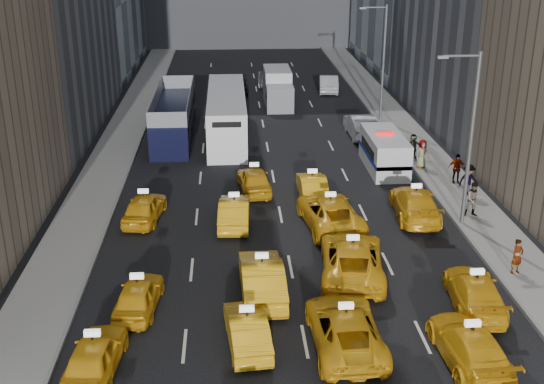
{
  "coord_description": "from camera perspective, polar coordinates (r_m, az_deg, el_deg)",
  "views": [
    {
      "loc": [
        -2.64,
        -19.62,
        14.63
      ],
      "look_at": [
        -0.56,
        12.28,
        2.0
      ],
      "focal_mm": 45.0,
      "sensor_mm": 36.0,
      "label": 1
    }
  ],
  "objects": [
    {
      "name": "ground",
      "position": [
        24.61,
        3.28,
        -14.95
      ],
      "size": [
        160.0,
        160.0,
        0.0
      ],
      "primitive_type": "plane",
      "color": "black",
      "rests_on": "ground"
    },
    {
      "name": "sidewalk_west",
      "position": [
        47.58,
        -13.07,
        3.17
      ],
      "size": [
        3.0,
        90.0,
        0.15
      ],
      "primitive_type": "cube",
      "color": "gray",
      "rests_on": "ground"
    },
    {
      "name": "sidewalk_east",
      "position": [
        48.73,
        12.13,
        3.69
      ],
      "size": [
        3.0,
        90.0,
        0.15
      ],
      "primitive_type": "cube",
      "color": "gray",
      "rests_on": "ground"
    },
    {
      "name": "curb_west",
      "position": [
        47.36,
        -11.33,
        3.25
      ],
      "size": [
        0.15,
        90.0,
        0.18
      ],
      "primitive_type": "cube",
      "color": "slate",
      "rests_on": "ground"
    },
    {
      "name": "curb_east",
      "position": [
        48.36,
        10.47,
        3.69
      ],
      "size": [
        0.15,
        90.0,
        0.18
      ],
      "primitive_type": "cube",
      "color": "slate",
      "rests_on": "ground"
    },
    {
      "name": "streetlight_near",
      "position": [
        35.12,
        16.16,
        4.64
      ],
      "size": [
        2.15,
        0.22,
        9.0
      ],
      "color": "#595B60",
      "rests_on": "ground"
    },
    {
      "name": "streetlight_far",
      "position": [
        53.83,
        9.19,
        10.9
      ],
      "size": [
        2.15,
        0.22,
        9.0
      ],
      "color": "#595B60",
      "rests_on": "ground"
    },
    {
      "name": "taxi_4",
      "position": [
        25.01,
        -14.61,
        -13.1
      ],
      "size": [
        2.0,
        4.2,
        1.39
      ],
      "primitive_type": "imported",
      "rotation": [
        0.0,
        0.0,
        3.05
      ],
      "color": "gold",
      "rests_on": "ground"
    },
    {
      "name": "taxi_5",
      "position": [
        25.68,
        -2.1,
        -11.4
      ],
      "size": [
        1.81,
        4.14,
        1.32
      ],
      "primitive_type": "imported",
      "rotation": [
        0.0,
        0.0,
        3.25
      ],
      "color": "gold",
      "rests_on": "ground"
    },
    {
      "name": "taxi_6",
      "position": [
        25.72,
        6.13,
        -11.26
      ],
      "size": [
        2.59,
        5.39,
        1.48
      ],
      "primitive_type": "imported",
      "rotation": [
        0.0,
        0.0,
        3.17
      ],
      "color": "gold",
      "rests_on": "ground"
    },
    {
      "name": "taxi_7",
      "position": [
        25.69,
        16.22,
        -12.24
      ],
      "size": [
        2.18,
        4.93,
        1.41
      ],
      "primitive_type": "imported",
      "rotation": [
        0.0,
        0.0,
        3.19
      ],
      "color": "gold",
      "rests_on": "ground"
    },
    {
      "name": "taxi_8",
      "position": [
        28.28,
        -11.12,
        -8.49
      ],
      "size": [
        1.95,
        4.04,
        1.33
      ],
      "primitive_type": "imported",
      "rotation": [
        0.0,
        0.0,
        3.04
      ],
      "color": "gold",
      "rests_on": "ground"
    },
    {
      "name": "taxi_9",
      "position": [
        28.7,
        -0.85,
        -7.2
      ],
      "size": [
        1.9,
        5.06,
        1.65
      ],
      "primitive_type": "imported",
      "rotation": [
        0.0,
        0.0,
        3.17
      ],
      "color": "gold",
      "rests_on": "ground"
    },
    {
      "name": "taxi_10",
      "position": [
        30.48,
        6.71,
        -5.56
      ],
      "size": [
        3.47,
        6.16,
        1.62
      ],
      "primitive_type": "imported",
      "rotation": [
        0.0,
        0.0,
        3.0
      ],
      "color": "gold",
      "rests_on": "ground"
    },
    {
      "name": "taxi_11",
      "position": [
        29.17,
        16.61,
        -7.98
      ],
      "size": [
        2.47,
        4.96,
        1.38
      ],
      "primitive_type": "imported",
      "rotation": [
        0.0,
        0.0,
        3.03
      ],
      "color": "gold",
      "rests_on": "ground"
    },
    {
      "name": "taxi_12",
      "position": [
        36.4,
        -10.63,
        -1.3
      ],
      "size": [
        2.25,
        4.41,
        1.44
      ],
      "primitive_type": "imported",
      "rotation": [
        0.0,
        0.0,
        3.01
      ],
      "color": "gold",
      "rests_on": "ground"
    },
    {
      "name": "taxi_13",
      "position": [
        35.34,
        -3.17,
        -1.64
      ],
      "size": [
        1.75,
        4.48,
        1.45
      ],
      "primitive_type": "imported",
      "rotation": [
        0.0,
        0.0,
        3.09
      ],
      "color": "gold",
      "rests_on": "ground"
    },
    {
      "name": "taxi_14",
      "position": [
        35.15,
        4.87,
        -1.71
      ],
      "size": [
        3.28,
        5.94,
        1.58
      ],
      "primitive_type": "imported",
      "rotation": [
        0.0,
        0.0,
        3.26
      ],
      "color": "gold",
      "rests_on": "ground"
    },
    {
      "name": "taxi_15",
      "position": [
        36.97,
        11.89,
        -0.94
      ],
      "size": [
        2.62,
        5.52,
        1.55
      ],
      "primitive_type": "imported",
      "rotation": [
        0.0,
        0.0,
        3.06
      ],
      "color": "gold",
      "rests_on": "ground"
    },
    {
      "name": "taxi_16",
      "position": [
        39.64,
        -1.49,
        1.02
      ],
      "size": [
        2.1,
        4.42,
        1.46
      ],
      "primitive_type": "imported",
      "rotation": [
        0.0,
        0.0,
        3.23
      ],
      "color": "gold",
      "rests_on": "ground"
    },
    {
      "name": "taxi_17",
      "position": [
        38.83,
        3.37,
        0.49
      ],
      "size": [
        1.49,
        4.23,
        1.39
      ],
      "primitive_type": "imported",
      "rotation": [
        0.0,
        0.0,
        3.14
      ],
      "color": "gold",
      "rests_on": "ground"
    },
    {
      "name": "nypd_van",
      "position": [
        43.89,
        9.38,
        3.31
      ],
      "size": [
        2.84,
        5.89,
        2.43
      ],
      "rotation": [
        0.0,
        0.0,
        0.12
      ],
      "color": "silver",
      "rests_on": "ground"
    },
    {
      "name": "double_decker",
      "position": [
        50.31,
        -8.21,
        6.38
      ],
      "size": [
        3.38,
        11.57,
        3.32
      ],
      "rotation": [
        0.0,
        0.0,
        0.07
      ],
      "color": "black",
      "rests_on": "ground"
    },
    {
      "name": "city_bus",
      "position": [
        50.01,
        -3.81,
        6.45
      ],
      "size": [
        4.11,
        12.99,
        3.3
      ],
      "rotation": [
        0.0,
        0.0,
        -0.12
      ],
      "color": "white",
      "rests_on": "ground"
    },
    {
      "name": "box_truck",
      "position": [
        59.17,
        0.49,
        8.7
      ],
      "size": [
        2.7,
        6.65,
        2.97
      ],
      "rotation": [
        0.0,
        0.0,
        0.07
      ],
      "color": "silver",
      "rests_on": "ground"
    },
    {
      "name": "misc_car_0",
      "position": [
        50.55,
        7.45,
        5.54
      ],
      "size": [
        1.89,
        5.11,
        1.67
      ],
      "primitive_type": "imported",
      "rotation": [
        0.0,
        0.0,
        3.17
      ],
      "color": "#B6B8BF",
      "rests_on": "ground"
    },
    {
      "name": "misc_car_1",
      "position": [
        62.39,
        -8.05,
        8.46
      ],
      "size": [
        2.96,
        5.43,
        1.44
      ],
      "primitive_type": "imported",
      "rotation": [
        0.0,
        0.0,
        3.25
      ],
      "color": "black",
      "rests_on": "ground"
    },
    {
      "name": "misc_car_2",
      "position": [
        66.98,
        -0.18,
        9.65
      ],
      "size": [
        2.59,
        5.69,
        1.61
      ],
      "primitive_type": "imported",
      "rotation": [
        0.0,
        0.0,
        3.08
      ],
      "color": "slate",
      "rests_on": "ground"
    },
    {
      "name": "misc_car_3",
      "position": [
        63.61,
        -2.94,
        8.98
      ],
      "size": [
        2.13,
        4.83,
        1.61
      ],
      "primitive_type": "imported",
      "rotation": [
        0.0,
        0.0,
        3.19
      ],
      "color": "black",
      "rests_on": "ground"
    },
    {
      "name": "misc_car_4",
      "position": [
        64.31,
        4.74,
        9.06
      ],
      "size": [
        2.19,
        4.98,
        1.59
      ],
      "primitive_type": "imported",
      "rotation": [
        0.0,
        0.0,
        3.03
      ],
      "color": "#9B9DA3",
      "rests_on": "ground"
    },
    {
      "name": "pedestrian_0",
      "position": [
        32.02,
        19.83,
        -5.1
      ],
      "size": [
        0.69,
        0.56,
        1.62
      ],
      "primitive_type": "imported",
      "rotation": [
        0.0,
        0.0,
        0.34
      ],
      "color": "gray",
      "rests_on": "sidewalk_east"
    },
    {
      "name": "pedestrian_1",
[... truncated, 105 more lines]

